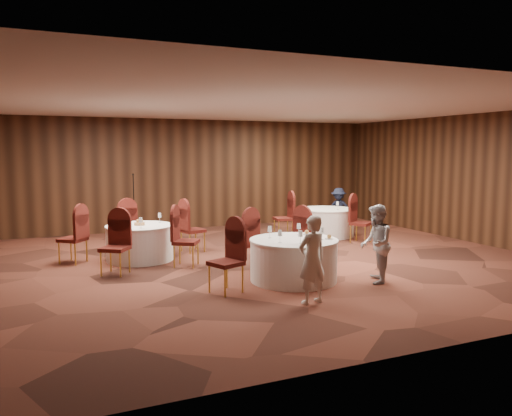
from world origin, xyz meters
name	(u,v)px	position (x,y,z in m)	size (l,w,h in m)	color
ground	(251,263)	(0.00, 0.00, 0.00)	(12.00, 12.00, 0.00)	black
room_shell	(251,167)	(0.00, 0.00, 1.96)	(12.00, 12.00, 12.00)	silver
table_main	(294,260)	(0.15, -1.60, 0.38)	(1.56, 1.56, 0.74)	silver
table_left	(140,242)	(-2.04, 1.16, 0.38)	(1.40, 1.40, 0.74)	silver
table_right	(327,222)	(3.13, 2.18, 0.38)	(1.49, 1.49, 0.74)	silver
chairs_main	(262,248)	(-0.19, -0.98, 0.50)	(2.88, 2.08, 1.00)	#3C0E0C
chairs_left	(139,237)	(-2.06, 1.13, 0.50)	(3.26, 2.93, 1.00)	#3C0E0C
chairs_right	(321,220)	(2.69, 1.75, 0.50)	(2.03, 2.20, 1.00)	#3C0E0C
tabletop_main	(304,234)	(0.29, -1.69, 0.84)	(1.06, 1.03, 0.22)	silver
tabletop_left	(140,221)	(-2.04, 1.16, 0.82)	(0.90, 0.82, 0.22)	silver
tabletop_right	(338,204)	(3.29, 1.89, 0.90)	(0.08, 0.08, 0.22)	silver
mic_stand	(134,220)	(-1.72, 3.70, 0.51)	(0.24, 0.24, 1.71)	black
woman_a	(312,260)	(-0.22, -2.90, 0.67)	(0.49, 0.32, 1.34)	silver
woman_b	(376,244)	(1.39, -2.30, 0.68)	(0.67, 0.52, 1.37)	#B9BABF
man_c	(339,209)	(3.98, 2.93, 0.61)	(0.79, 0.45, 1.22)	black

